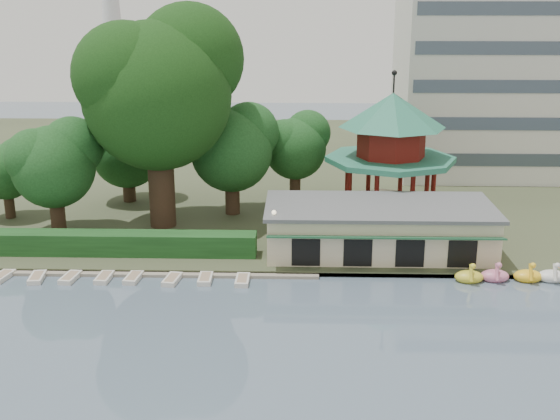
{
  "coord_description": "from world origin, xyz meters",
  "views": [
    {
      "loc": [
        3.5,
        -32.86,
        20.38
      ],
      "look_at": [
        2.0,
        18.0,
        5.0
      ],
      "focal_mm": 45.0,
      "sensor_mm": 36.0,
      "label": 1
    }
  ],
  "objects_px": {
    "dock": "(99,272)",
    "boathouse": "(379,227)",
    "pavilion": "(391,142)",
    "big_tree": "(159,84)"
  },
  "relations": [
    {
      "from": "dock",
      "to": "big_tree",
      "type": "distance_m",
      "value": 17.43
    },
    {
      "from": "dock",
      "to": "pavilion",
      "type": "relative_size",
      "value": 2.52
    },
    {
      "from": "pavilion",
      "to": "boathouse",
      "type": "bearing_deg",
      "value": -101.28
    },
    {
      "from": "big_tree",
      "to": "pavilion",
      "type": "bearing_deg",
      "value": 10.31
    },
    {
      "from": "dock",
      "to": "boathouse",
      "type": "height_order",
      "value": "boathouse"
    },
    {
      "from": "boathouse",
      "to": "dock",
      "type": "bearing_deg",
      "value": -167.76
    },
    {
      "from": "boathouse",
      "to": "big_tree",
      "type": "distance_m",
      "value": 22.62
    },
    {
      "from": "boathouse",
      "to": "big_tree",
      "type": "height_order",
      "value": "big_tree"
    },
    {
      "from": "dock",
      "to": "big_tree",
      "type": "relative_size",
      "value": 1.72
    },
    {
      "from": "pavilion",
      "to": "big_tree",
      "type": "height_order",
      "value": "big_tree"
    }
  ]
}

